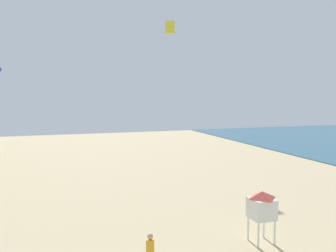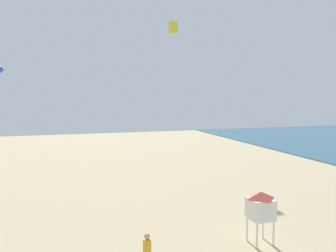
% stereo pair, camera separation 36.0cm
% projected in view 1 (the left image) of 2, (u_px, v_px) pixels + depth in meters
% --- Properties ---
extents(kite_flyer, '(0.34, 0.34, 1.64)m').
position_uv_depth(kite_flyer, '(150.00, 251.00, 14.11)').
color(kite_flyer, '#383D4C').
rests_on(kite_flyer, ground).
extents(lifeguard_stand, '(1.10, 1.10, 2.55)m').
position_uv_depth(lifeguard_stand, '(262.00, 206.00, 16.95)').
color(lifeguard_stand, white).
rests_on(lifeguard_stand, ground).
extents(kite_yellow_box_2, '(0.94, 0.94, 1.47)m').
position_uv_depth(kite_yellow_box_2, '(170.00, 27.00, 44.29)').
color(kite_yellow_box_2, yellow).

